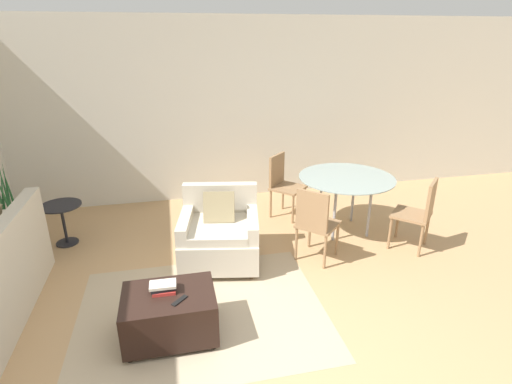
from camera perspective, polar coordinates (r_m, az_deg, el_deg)
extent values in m
cube|color=beige|center=(6.22, -7.33, 11.24)|extent=(12.00, 0.06, 2.75)
cube|color=tan|center=(4.01, -7.68, -16.64)|extent=(2.31, 1.82, 0.00)
cube|color=beige|center=(3.55, -6.70, -22.60)|extent=(2.27, 0.06, 0.00)
cube|color=beige|center=(3.77, -7.23, -19.42)|extent=(2.27, 0.06, 0.00)
cube|color=beige|center=(4.01, -7.68, -16.61)|extent=(2.27, 0.06, 0.00)
cube|color=beige|center=(4.25, -8.07, -14.12)|extent=(2.27, 0.06, 0.00)
cube|color=beige|center=(4.50, -8.40, -11.90)|extent=(2.27, 0.06, 0.00)
cube|color=beige|center=(4.13, -32.43, -7.56)|extent=(0.14, 2.04, 0.49)
cube|color=beige|center=(5.12, -32.61, -3.75)|extent=(0.79, 0.12, 0.26)
cube|color=beige|center=(4.62, -5.19, -7.52)|extent=(1.00, 0.97, 0.34)
cube|color=beige|center=(4.49, -5.30, -5.25)|extent=(0.75, 0.81, 0.10)
cube|color=beige|center=(4.77, -5.13, -1.31)|extent=(0.88, 0.28, 0.44)
cube|color=beige|center=(4.53, -10.04, -4.52)|extent=(0.26, 0.77, 0.20)
cube|color=beige|center=(4.49, -0.52, -4.44)|extent=(0.26, 0.77, 0.20)
cylinder|color=brown|center=(4.48, -9.95, -11.84)|extent=(0.05, 0.05, 0.06)
cylinder|color=brown|center=(4.43, -0.65, -11.85)|extent=(0.05, 0.05, 0.06)
cylinder|color=brown|center=(5.04, -8.98, -7.69)|extent=(0.05, 0.05, 0.06)
cylinder|color=brown|center=(5.00, -0.83, -7.65)|extent=(0.05, 0.05, 0.06)
cube|color=#8E7F5B|center=(4.52, -5.30, -2.14)|extent=(0.38, 0.26, 0.36)
cube|color=black|center=(3.66, -12.20, -16.60)|extent=(0.78, 0.56, 0.39)
cylinder|color=black|center=(3.65, -17.58, -21.81)|extent=(0.04, 0.04, 0.04)
cylinder|color=black|center=(3.63, -6.09, -21.04)|extent=(0.04, 0.04, 0.04)
cylinder|color=black|center=(4.00, -17.11, -17.34)|extent=(0.04, 0.04, 0.04)
cylinder|color=black|center=(3.98, -6.90, -16.62)|extent=(0.04, 0.04, 0.04)
cube|color=#B72D28|center=(3.58, -12.99, -13.54)|extent=(0.20, 0.14, 0.03)
cube|color=black|center=(3.57, -13.15, -13.04)|extent=(0.22, 0.15, 0.03)
cube|color=beige|center=(3.55, -13.18, -12.76)|extent=(0.22, 0.14, 0.03)
cube|color=black|center=(3.45, -10.86, -14.97)|extent=(0.14, 0.14, 0.01)
cylinder|color=brown|center=(5.74, -31.23, -5.44)|extent=(0.38, 0.38, 0.33)
cylinder|color=black|center=(5.68, -31.53, -4.02)|extent=(0.35, 0.35, 0.02)
cone|color=#286033|center=(5.52, -31.60, -0.33)|extent=(0.05, 0.17, 0.76)
cone|color=#286033|center=(5.58, -31.86, -0.68)|extent=(0.11, 0.11, 0.67)
cone|color=#286033|center=(5.63, -31.95, 0.00)|extent=(0.08, 0.05, 0.76)
cone|color=#286033|center=(5.62, -32.44, -0.48)|extent=(0.12, 0.09, 0.70)
cone|color=#286033|center=(5.44, -32.38, -0.33)|extent=(0.16, 0.08, 0.84)
cone|color=#286033|center=(5.49, -32.13, -0.05)|extent=(0.07, 0.07, 0.85)
cylinder|color=black|center=(5.44, -26.17, -1.74)|extent=(0.49, 0.49, 0.02)
cylinder|color=black|center=(5.54, -25.74, -4.18)|extent=(0.04, 0.04, 0.50)
cylinder|color=black|center=(5.65, -25.32, -6.54)|extent=(0.27, 0.27, 0.02)
cylinder|color=#8C9E99|center=(5.28, 12.83, 2.04)|extent=(1.23, 1.23, 0.01)
cylinder|color=#99999E|center=(5.13, 11.15, -3.02)|extent=(0.04, 0.04, 0.75)
cylinder|color=#99999E|center=(5.33, 15.90, -2.50)|extent=(0.04, 0.04, 0.75)
cylinder|color=#99999E|center=(5.53, 9.23, -1.02)|extent=(0.04, 0.04, 0.75)
cylinder|color=#99999E|center=(5.72, 13.71, -0.61)|extent=(0.04, 0.04, 0.75)
cube|color=#93704C|center=(4.67, 8.85, -4.56)|extent=(0.59, 0.59, 0.03)
cube|color=#93704C|center=(4.41, 8.01, -2.68)|extent=(0.29, 0.29, 0.45)
cylinder|color=#93704C|center=(4.86, 11.52, -6.61)|extent=(0.03, 0.03, 0.42)
cylinder|color=#93704C|center=(4.98, 7.67, -5.63)|extent=(0.03, 0.03, 0.42)
cylinder|color=#93704C|center=(4.57, 9.83, -8.45)|extent=(0.03, 0.03, 0.42)
cylinder|color=#93704C|center=(4.69, 5.77, -7.35)|extent=(0.03, 0.03, 0.42)
cube|color=#93704C|center=(5.20, 21.29, -3.05)|extent=(0.59, 0.59, 0.03)
cube|color=#93704C|center=(5.09, 23.72, -1.02)|extent=(0.29, 0.29, 0.45)
cylinder|color=#93704C|center=(5.48, 19.56, -4.12)|extent=(0.03, 0.03, 0.42)
cylinder|color=#93704C|center=(5.16, 18.58, -5.62)|extent=(0.03, 0.03, 0.42)
cylinder|color=#93704C|center=(5.43, 23.23, -4.92)|extent=(0.03, 0.03, 0.42)
cylinder|color=#93704C|center=(5.11, 22.47, -6.48)|extent=(0.03, 0.03, 0.42)
cube|color=#93704C|center=(5.71, 4.61, 0.59)|extent=(0.59, 0.59, 0.03)
cube|color=#93704C|center=(5.71, 3.00, 3.20)|extent=(0.29, 0.29, 0.45)
cylinder|color=#93704C|center=(5.57, 5.29, -2.49)|extent=(0.03, 0.03, 0.42)
cylinder|color=#93704C|center=(5.87, 6.93, -1.28)|extent=(0.03, 0.03, 0.42)
cylinder|color=#93704C|center=(5.73, 2.10, -1.71)|extent=(0.03, 0.03, 0.42)
cylinder|color=#93704C|center=(6.02, 3.85, -0.57)|extent=(0.03, 0.03, 0.42)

